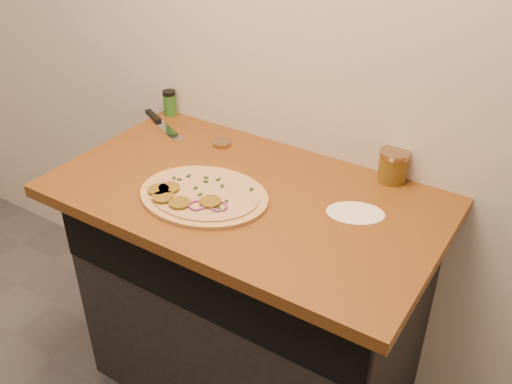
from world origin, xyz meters
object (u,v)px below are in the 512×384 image
Objects in this scene: pizza at (202,195)px; salsa_jar at (393,166)px; spice_shaker at (170,103)px; chefs_knife at (160,123)px.

salsa_jar is at bearing 42.59° from pizza.
pizza is 0.60m from salsa_jar.
salsa_jar is 0.90m from spice_shaker.
chefs_knife is at bearing 143.89° from pizza.
salsa_jar is at bearing -0.00° from spice_shaker.
spice_shaker is (-0.90, 0.00, -0.00)m from salsa_jar.
pizza is 4.25× the size of salsa_jar.
pizza is 0.61m from spice_shaker.
pizza is 4.41× the size of spice_shaker.
spice_shaker is (-0.46, 0.41, 0.04)m from pizza.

